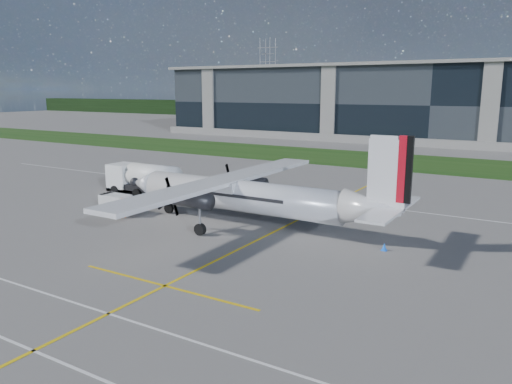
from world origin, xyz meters
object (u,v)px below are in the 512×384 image
object	(u,v)px
safety_cone_nose_port	(131,208)
pylon_west	(268,77)
turboprop_aircraft	(249,178)
safety_cone_fwd	(128,206)
ground_crew_person	(123,207)
safety_cone_nose_stbd	(163,202)
fuel_tanker_truck	(140,179)
safety_cone_stbdwing	(298,192)
safety_cone_tail	(384,247)
baggage_tug	(116,204)

from	to	relation	value
safety_cone_nose_port	pylon_west	bearing A→B (deg)	115.55
turboprop_aircraft	safety_cone_fwd	world-z (taller)	turboprop_aircraft
ground_crew_person	safety_cone_nose_stbd	size ratio (longest dim) A/B	3.74
pylon_west	fuel_tanker_truck	distance (m)	154.36
pylon_west	safety_cone_stbdwing	world-z (taller)	pylon_west
safety_cone_nose_port	safety_cone_fwd	world-z (taller)	same
safety_cone_tail	safety_cone_stbdwing	size ratio (longest dim) A/B	1.00
baggage_tug	safety_cone_nose_port	bearing A→B (deg)	71.52
safety_cone_nose_port	safety_cone_nose_stbd	distance (m)	3.45
ground_crew_person	safety_cone_fwd	xyz separation A→B (m)	(-2.12, 2.67, -0.69)
safety_cone_nose_port	safety_cone_stbdwing	world-z (taller)	same
turboprop_aircraft	fuel_tanker_truck	world-z (taller)	turboprop_aircraft
pylon_west	ground_crew_person	world-z (taller)	pylon_west
fuel_tanker_truck	ground_crew_person	world-z (taller)	fuel_tanker_truck
safety_cone_stbdwing	safety_cone_tail	bearing A→B (deg)	-45.71
turboprop_aircraft	safety_cone_fwd	xyz separation A→B (m)	(-12.41, -0.53, -3.55)
pylon_west	safety_cone_fwd	xyz separation A→B (m)	(68.17, -143.96, -14.75)
baggage_tug	ground_crew_person	xyz separation A→B (m)	(1.64, -0.74, 0.11)
pylon_west	fuel_tanker_truck	xyz separation A→B (m)	(65.17, -139.29, -13.37)
safety_cone_fwd	safety_cone_tail	bearing A→B (deg)	0.21
fuel_tanker_truck	safety_cone_nose_port	size ratio (longest dim) A/B	17.35
ground_crew_person	safety_cone_stbdwing	distance (m)	17.94
fuel_tanker_truck	safety_cone_fwd	size ratio (longest dim) A/B	17.35
baggage_tug	ground_crew_person	bearing A→B (deg)	-24.30
baggage_tug	safety_cone_stbdwing	size ratio (longest dim) A/B	5.51
safety_cone_nose_port	safety_cone_nose_stbd	size ratio (longest dim) A/B	1.00
safety_cone_stbdwing	turboprop_aircraft	bearing A→B (deg)	-80.72
ground_crew_person	fuel_tanker_truck	bearing A→B (deg)	64.20
turboprop_aircraft	baggage_tug	size ratio (longest dim) A/B	9.18
baggage_tug	ground_crew_person	size ratio (longest dim) A/B	1.47
safety_cone_nose_stbd	safety_cone_nose_port	bearing A→B (deg)	-101.24
ground_crew_person	safety_cone_fwd	world-z (taller)	ground_crew_person
safety_cone_fwd	fuel_tanker_truck	bearing A→B (deg)	122.75
ground_crew_person	safety_cone_tail	size ratio (longest dim) A/B	3.74
ground_crew_person	safety_cone_nose_stbd	xyz separation A→B (m)	(-0.52, 5.49, -0.69)
pylon_west	safety_cone_nose_stbd	bearing A→B (deg)	-63.69
safety_cone_stbdwing	baggage_tug	bearing A→B (deg)	-122.97
safety_cone_fwd	safety_cone_stbdwing	size ratio (longest dim) A/B	1.00
safety_cone_nose_port	safety_cone_stbdwing	distance (m)	16.72
pylon_west	baggage_tug	size ratio (longest dim) A/B	10.89
fuel_tanker_truck	safety_cone_nose_stbd	size ratio (longest dim) A/B	17.35
pylon_west	safety_cone_stbdwing	bearing A→B (deg)	-59.01
ground_crew_person	pylon_west	bearing A→B (deg)	54.89
safety_cone_nose_port	fuel_tanker_truck	bearing A→B (deg)	126.95
pylon_west	baggage_tug	bearing A→B (deg)	-64.80
turboprop_aircraft	safety_cone_nose_port	distance (m)	12.07
pylon_west	fuel_tanker_truck	world-z (taller)	pylon_west
safety_cone_stbdwing	safety_cone_nose_stbd	xyz separation A→B (m)	(-8.73, -10.44, 0.00)
pylon_west	safety_cone_nose_port	xyz separation A→B (m)	(69.10, -144.52, -14.75)
turboprop_aircraft	ground_crew_person	distance (m)	11.15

